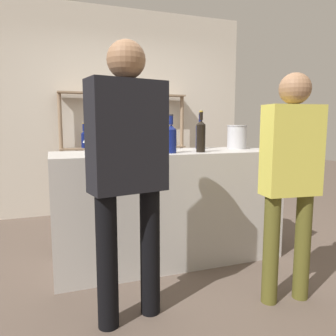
{
  "coord_description": "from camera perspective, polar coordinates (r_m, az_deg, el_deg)",
  "views": [
    {
      "loc": [
        -0.98,
        -2.72,
        1.23
      ],
      "look_at": [
        0.0,
        0.0,
        0.84
      ],
      "focal_mm": 35.0,
      "sensor_mm": 36.0,
      "label": 1
    }
  ],
  "objects": [
    {
      "name": "customer_left",
      "position": [
        1.97,
        -7.01,
        0.96
      ],
      "size": [
        0.49,
        0.29,
        1.71
      ],
      "rotation": [
        0.0,
        0.0,
        1.78
      ],
      "color": "black",
      "rests_on": "ground_plane"
    },
    {
      "name": "counter_bottle_5",
      "position": [
        2.83,
        5.75,
        5.66
      ],
      "size": [
        0.08,
        0.08,
        0.35
      ],
      "color": "black",
      "rests_on": "bar_counter"
    },
    {
      "name": "cork_jar",
      "position": [
        3.09,
        -1.35,
        4.63
      ],
      "size": [
        0.1,
        0.1,
        0.16
      ],
      "color": "silver",
      "rests_on": "bar_counter"
    },
    {
      "name": "counter_bottle_1",
      "position": [
        2.99,
        -2.03,
        5.67
      ],
      "size": [
        0.08,
        0.08,
        0.35
      ],
      "color": "silver",
      "rests_on": "bar_counter"
    },
    {
      "name": "wine_glass",
      "position": [
        2.64,
        -13.82,
        4.9
      ],
      "size": [
        0.08,
        0.08,
        0.16
      ],
      "color": "silver",
      "rests_on": "bar_counter"
    },
    {
      "name": "counter_bottle_4",
      "position": [
        2.73,
        0.55,
        5.25
      ],
      "size": [
        0.09,
        0.09,
        0.32
      ],
      "color": "#0F1956",
      "rests_on": "bar_counter"
    },
    {
      "name": "ice_bucket",
      "position": [
        3.28,
        11.9,
        5.32
      ],
      "size": [
        0.2,
        0.2,
        0.23
      ],
      "color": "#B2B2B7",
      "rests_on": "bar_counter"
    },
    {
      "name": "counter_bottle_2",
      "position": [
        3.22,
        5.63,
        5.8
      ],
      "size": [
        0.09,
        0.09,
        0.34
      ],
      "color": "#0F1956",
      "rests_on": "bar_counter"
    },
    {
      "name": "back_shelf",
      "position": [
        4.59,
        -7.45,
        5.74
      ],
      "size": [
        1.75,
        0.18,
        1.64
      ],
      "color": "#897056",
      "rests_on": "ground_plane"
    },
    {
      "name": "counter_bottle_0",
      "position": [
        2.78,
        -10.99,
        5.47
      ],
      "size": [
        0.09,
        0.09,
        0.36
      ],
      "color": "silver",
      "rests_on": "bar_counter"
    },
    {
      "name": "bar_counter",
      "position": [
        2.98,
        0.0,
        -6.61
      ],
      "size": [
        2.0,
        0.67,
        0.99
      ],
      "primitive_type": "cube",
      "color": "#B7B2AD",
      "rests_on": "ground_plane"
    },
    {
      "name": "customer_right",
      "position": [
        2.34,
        20.61,
        -0.3
      ],
      "size": [
        0.4,
        0.21,
        1.56
      ],
      "rotation": [
        0.0,
        0.0,
        1.46
      ],
      "color": "brown",
      "rests_on": "ground_plane"
    },
    {
      "name": "counter_bottle_3",
      "position": [
        2.85,
        -8.37,
        5.59
      ],
      "size": [
        0.08,
        0.08,
        0.36
      ],
      "color": "brown",
      "rests_on": "bar_counter"
    },
    {
      "name": "ground_plane",
      "position": [
        3.14,
        0.0,
        -15.4
      ],
      "size": [
        16.0,
        16.0,
        0.0
      ],
      "primitive_type": "plane",
      "color": "brown"
    },
    {
      "name": "back_wall",
      "position": [
        4.76,
        -8.03,
        9.62
      ],
      "size": [
        3.6,
        0.12,
        2.8
      ],
      "primitive_type": "cube",
      "color": "beige",
      "rests_on": "ground_plane"
    }
  ]
}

